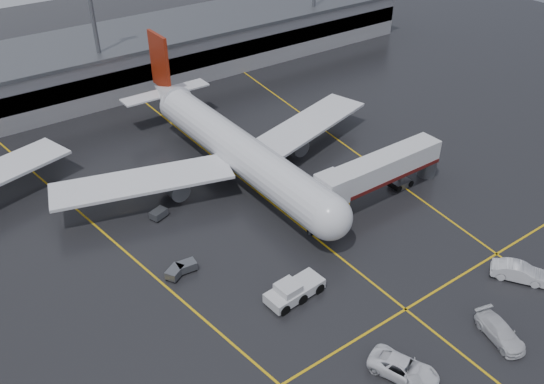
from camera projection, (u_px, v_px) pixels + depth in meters
ground at (276, 206)px, 71.69m from camera, size 220.00×220.00×0.00m
apron_line_centre at (276, 206)px, 71.69m from camera, size 0.25×90.00×0.02m
apron_line_stop at (406, 309)px, 56.85m from camera, size 60.00×0.25×0.02m
apron_line_left at (93, 223)px, 68.72m from camera, size 9.99×69.35×0.02m
apron_line_right at (332, 136)px, 87.18m from camera, size 7.57×69.64×0.02m
terminal at (117, 60)px, 101.62m from camera, size 122.00×19.00×8.60m
light_mast_mid at (93, 16)px, 89.54m from camera, size 3.00×1.20×25.45m
main_airliner at (233, 146)px, 75.89m from camera, size 48.80×45.60×14.10m
jet_bridge at (381, 171)px, 71.23m from camera, size 19.90×3.40×6.05m
pushback_tractor at (293, 291)px, 57.75m from camera, size 6.51×3.15×2.26m
belt_loader at (334, 207)px, 70.44m from camera, size 4.21×2.34×2.55m
service_van_a at (404, 369)px, 49.76m from camera, size 4.90×6.82×1.72m
service_van_b at (500, 332)px, 53.33m from camera, size 3.68×6.01×1.63m
service_van_c at (519, 272)px, 60.05m from camera, size 4.87×5.84×1.88m
baggage_cart_a at (187, 266)px, 61.32m from camera, size 2.13×1.51×1.12m
baggage_cart_b at (175, 272)px, 60.49m from camera, size 2.38×2.13×1.12m
baggage_cart_c at (159, 214)px, 69.28m from camera, size 2.32×1.90×1.12m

